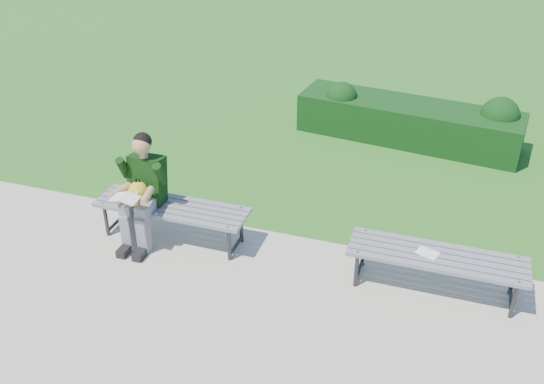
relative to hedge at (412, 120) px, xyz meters
The scene contains 7 objects.
ground 3.27m from the hedge, 105.11° to the right, with size 80.00×80.00×0.00m.
walkway 4.97m from the hedge, 99.84° to the right, with size 30.00×3.50×0.02m.
hedge is the anchor object (origin of this frame).
bench_left 4.30m from the hedge, 122.53° to the right, with size 1.80×0.50×0.46m.
bench_right 3.71m from the hedge, 79.42° to the right, with size 1.80×0.50×0.46m.
seated_boy 4.56m from the hedge, 125.10° to the right, with size 0.56×0.76×1.31m.
paper_sheet 3.69m from the hedge, 80.95° to the right, with size 0.26×0.22×0.01m.
Camera 1 is at (1.48, -5.75, 4.15)m, focal length 40.00 mm.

